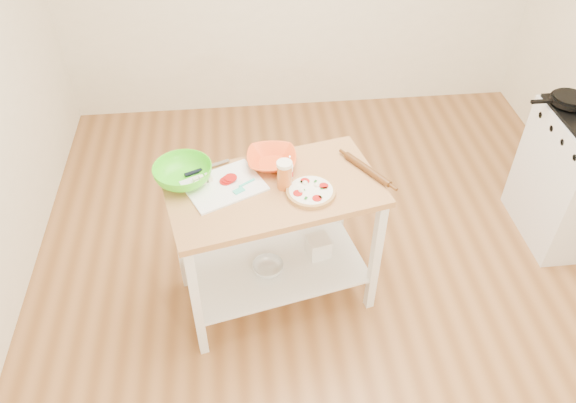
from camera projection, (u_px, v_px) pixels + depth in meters
The scene contains 14 objects.
room_shell at pixel (352, 112), 2.74m from camera, with size 4.04×4.54×2.74m.
prep_island at pixel (275, 221), 3.18m from camera, with size 1.25×0.86×0.90m.
skillet at pixel (568, 100), 3.52m from camera, with size 0.37×0.23×0.03m.
pizza at pixel (311, 191), 2.96m from camera, with size 0.26×0.26×0.04m.
cutting_board at pixel (223, 185), 3.01m from camera, with size 0.49×0.44×0.04m.
spatula at pixel (243, 186), 2.99m from camera, with size 0.13×0.12×0.01m.
knife at pixel (201, 170), 3.09m from camera, with size 0.25×0.14×0.01m.
orange_bowl at pixel (272, 160), 3.14m from camera, with size 0.28×0.28×0.07m, color #F9531D.
green_bowl at pixel (183, 174), 3.02m from camera, with size 0.32×0.32×0.10m, color #49E31B.
beer_pint at pixel (284, 175), 2.96m from camera, with size 0.08×0.08×0.17m.
yogurt_tub at pixel (286, 173), 3.03m from camera, with size 0.08×0.08×0.18m.
rolling_pin at pixel (367, 170), 3.09m from camera, with size 0.04×0.04×0.34m, color #593314.
shelf_glass_bowl at pixel (268, 268), 3.39m from camera, with size 0.19×0.19×0.06m, color silver.
shelf_bin at pixel (318, 246), 3.48m from camera, with size 0.13×0.13×0.13m, color white.
Camera 1 is at (-0.55, -2.28, 2.86)m, focal length 35.00 mm.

